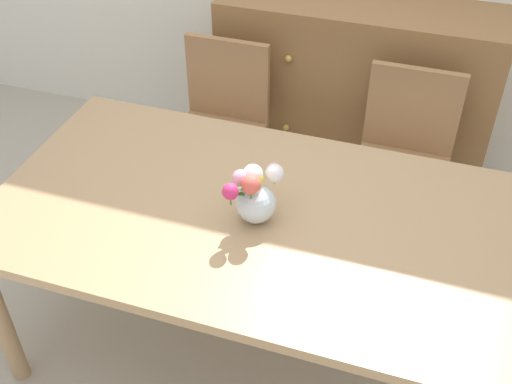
% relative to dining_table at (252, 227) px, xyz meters
% --- Properties ---
extents(ground_plane, '(12.00, 12.00, 0.00)m').
position_rel_dining_table_xyz_m(ground_plane, '(0.00, 0.00, -0.68)').
color(ground_plane, '#B7AD99').
extents(dining_table, '(1.86, 1.04, 0.76)m').
position_rel_dining_table_xyz_m(dining_table, '(0.00, 0.00, 0.00)').
color(dining_table, tan).
rests_on(dining_table, ground_plane).
extents(chair_left, '(0.42, 0.42, 0.90)m').
position_rel_dining_table_xyz_m(chair_left, '(-0.45, 0.86, -0.16)').
color(chair_left, '#9E7047').
rests_on(chair_left, ground_plane).
extents(chair_right, '(0.42, 0.42, 0.90)m').
position_rel_dining_table_xyz_m(chair_right, '(0.45, 0.86, -0.16)').
color(chair_right, '#9E7047').
rests_on(chair_right, ground_plane).
extents(dresser, '(1.40, 0.47, 1.00)m').
position_rel_dining_table_xyz_m(dresser, '(0.12, 1.33, -0.18)').
color(dresser, olive).
rests_on(dresser, ground_plane).
extents(flower_vase, '(0.16, 0.24, 0.22)m').
position_rel_dining_table_xyz_m(flower_vase, '(0.02, -0.03, 0.19)').
color(flower_vase, silver).
rests_on(flower_vase, dining_table).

